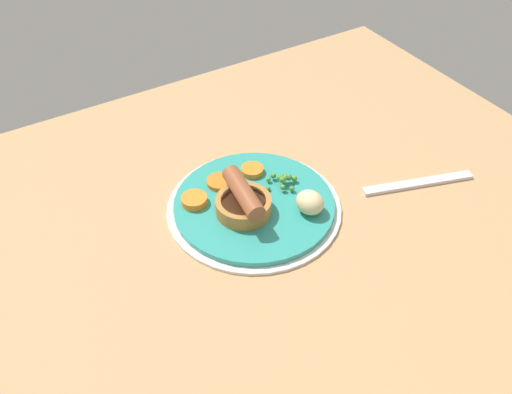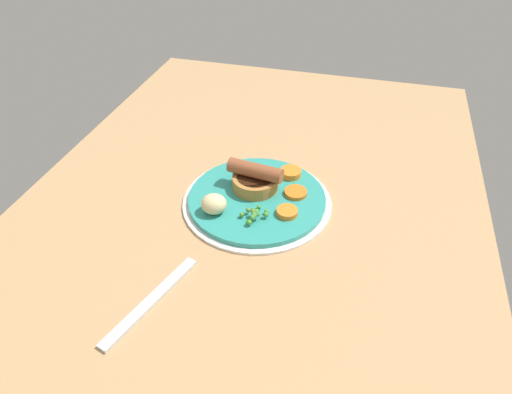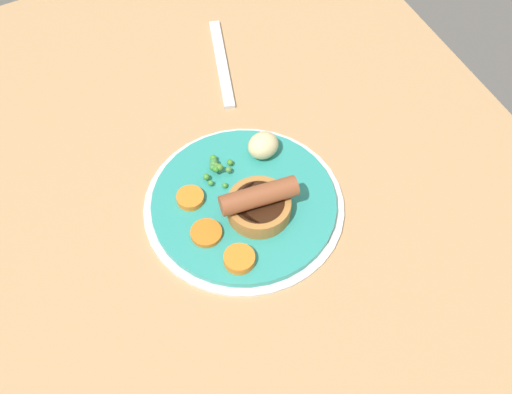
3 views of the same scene
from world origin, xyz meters
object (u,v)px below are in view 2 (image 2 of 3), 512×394
Objects in this scene: sausage_pudding at (255,179)px; carrot_slice_1 at (287,212)px; carrot_slice_0 at (296,192)px; carrot_slice_3 at (291,173)px; pea_pile at (254,214)px; fork at (151,301)px; potato_chunk_0 at (214,204)px; dinner_plate at (257,200)px.

carrot_slice_1 is (-5.53, -6.95, -1.49)cm from sausage_pudding.
carrot_slice_3 is at bearing 21.15° from carrot_slice_0.
fork is (-18.97, 9.56, -2.11)cm from pea_pile.
sausage_pudding is 2.35× the size of potato_chunk_0.
carrot_slice_1 is at bearing -63.08° from pea_pile.
carrot_slice_1 reaches higher than dinner_plate.
carrot_slice_1 reaches higher than fork.
carrot_slice_3 reaches higher than dinner_plate.
sausage_pudding reaches higher than carrot_slice_0.
carrot_slice_1 reaches higher than carrot_slice_0.
sausage_pudding is (2.25, 0.97, 2.79)cm from dinner_plate.
dinner_plate is 4.92× the size of pea_pile.
pea_pile reaches higher than carrot_slice_3.
carrot_slice_0 reaches higher than fork.
dinner_plate is 3.71cm from sausage_pudding.
fork is at bearing 161.11° from dinner_plate.
carrot_slice_3 is (5.35, -5.31, -1.37)cm from sausage_pudding.
sausage_pudding is at bearing -30.61° from potato_chunk_0.
carrot_slice_3 is (10.87, 1.64, 0.12)cm from carrot_slice_1.
carrot_slice_0 is (8.32, -12.07, -1.35)cm from potato_chunk_0.
sausage_pudding is at bearing 23.28° from dinner_plate.
potato_chunk_0 reaches higher than dinner_plate.
carrot_slice_0 is at bearing -10.79° from fork.
carrot_slice_0 is 5.49cm from carrot_slice_3.
pea_pile is 1.23× the size of potato_chunk_0.
potato_chunk_0 is at bearing 9.55° from fork.
carrot_slice_1 is at bearing -171.42° from carrot_slice_3.
pea_pile is 1.37× the size of carrot_slice_3.
potato_chunk_0 is 19.28cm from fork.
carrot_slice_3 is 34.80cm from fork.
potato_chunk_0 is at bearing 143.09° from carrot_slice_3.
sausage_pudding is at bearing 2.19° from fork.
pea_pile is (-8.01, -2.07, -0.95)cm from sausage_pudding.
carrot_slice_3 is (13.43, -10.09, -1.12)cm from potato_chunk_0.
sausage_pudding is 7.46cm from carrot_slice_0.
carrot_slice_0 is at bearing -55.40° from potato_chunk_0.
sausage_pudding is 2.61× the size of carrot_slice_3.
dinner_plate is at bearing 10.85° from pea_pile.
pea_pile reaches higher than carrot_slice_0.
carrot_slice_1 is at bearing -77.69° from potato_chunk_0.
carrot_slice_1 is at bearing 176.66° from carrot_slice_0.
potato_chunk_0 reaches higher than pea_pile.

